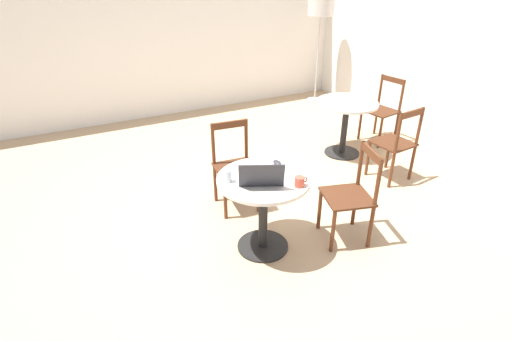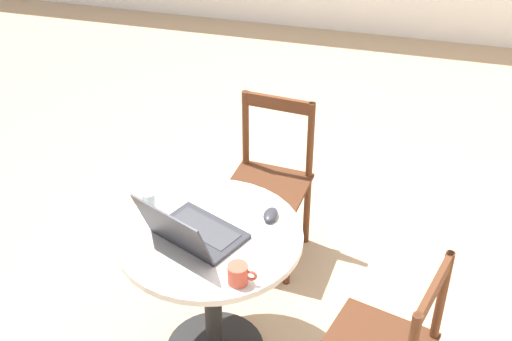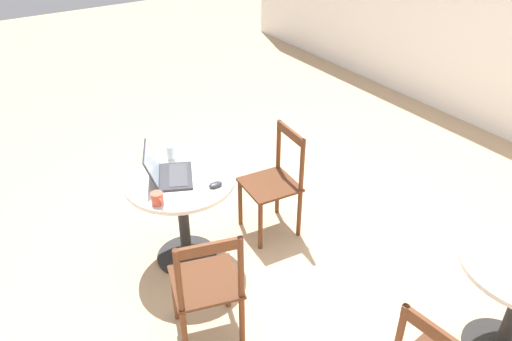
{
  "view_description": "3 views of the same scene",
  "coord_description": "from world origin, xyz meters",
  "px_view_note": "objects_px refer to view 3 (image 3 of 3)",
  "views": [
    {
      "loc": [
        -1.42,
        -3.09,
        2.31
      ],
      "look_at": [
        0.07,
        -0.15,
        0.55
      ],
      "focal_mm": 28.0,
      "sensor_mm": 36.0,
      "label": 1
    },
    {
      "loc": [
        0.66,
        -2.71,
        2.6
      ],
      "look_at": [
        -0.03,
        0.05,
        0.62
      ],
      "focal_mm": 50.0,
      "sensor_mm": 36.0,
      "label": 2
    },
    {
      "loc": [
        2.65,
        -1.73,
        2.6
      ],
      "look_at": [
        0.05,
        -0.02,
        0.66
      ],
      "focal_mm": 35.0,
      "sensor_mm": 36.0,
      "label": 3
    }
  ],
  "objects_px": {
    "mug": "(157,199)",
    "drinking_glass": "(170,152)",
    "chair_near_back": "(274,183)",
    "laptop": "(168,172)",
    "cafe_table_near": "(182,200)",
    "chair_near_right": "(207,287)",
    "mouse": "(215,185)"
  },
  "relations": [
    {
      "from": "cafe_table_near",
      "to": "mug",
      "type": "distance_m",
      "value": 0.38
    },
    {
      "from": "chair_near_back",
      "to": "chair_near_right",
      "type": "distance_m",
      "value": 1.2
    },
    {
      "from": "cafe_table_near",
      "to": "chair_near_right",
      "type": "distance_m",
      "value": 0.81
    },
    {
      "from": "laptop",
      "to": "mouse",
      "type": "height_order",
      "value": "laptop"
    },
    {
      "from": "cafe_table_near",
      "to": "laptop",
      "type": "xyz_separation_m",
      "value": [
        -0.06,
        -0.06,
        0.23
      ]
    },
    {
      "from": "mouse",
      "to": "drinking_glass",
      "type": "bearing_deg",
      "value": -169.58
    },
    {
      "from": "chair_near_back",
      "to": "chair_near_right",
      "type": "height_order",
      "value": "same"
    },
    {
      "from": "cafe_table_near",
      "to": "drinking_glass",
      "type": "relative_size",
      "value": 7.28
    },
    {
      "from": "mouse",
      "to": "mug",
      "type": "bearing_deg",
      "value": -93.95
    },
    {
      "from": "cafe_table_near",
      "to": "chair_near_back",
      "type": "distance_m",
      "value": 0.77
    },
    {
      "from": "cafe_table_near",
      "to": "mouse",
      "type": "distance_m",
      "value": 0.34
    },
    {
      "from": "mug",
      "to": "drinking_glass",
      "type": "height_order",
      "value": "drinking_glass"
    },
    {
      "from": "chair_near_back",
      "to": "laptop",
      "type": "bearing_deg",
      "value": -98.91
    },
    {
      "from": "chair_near_back",
      "to": "laptop",
      "type": "relative_size",
      "value": 1.96
    },
    {
      "from": "laptop",
      "to": "drinking_glass",
      "type": "bearing_deg",
      "value": 151.2
    },
    {
      "from": "cafe_table_near",
      "to": "chair_near_right",
      "type": "height_order",
      "value": "chair_near_right"
    },
    {
      "from": "laptop",
      "to": "drinking_glass",
      "type": "relative_size",
      "value": 4.24
    },
    {
      "from": "mouse",
      "to": "drinking_glass",
      "type": "height_order",
      "value": "drinking_glass"
    },
    {
      "from": "laptop",
      "to": "mug",
      "type": "height_order",
      "value": "laptop"
    },
    {
      "from": "chair_near_back",
      "to": "drinking_glass",
      "type": "xyz_separation_m",
      "value": [
        -0.36,
        -0.69,
        0.32
      ]
    },
    {
      "from": "laptop",
      "to": "drinking_glass",
      "type": "height_order",
      "value": "laptop"
    },
    {
      "from": "chair_near_back",
      "to": "mouse",
      "type": "bearing_deg",
      "value": -76.28
    },
    {
      "from": "mug",
      "to": "drinking_glass",
      "type": "relative_size",
      "value": 1.08
    },
    {
      "from": "chair_near_right",
      "to": "laptop",
      "type": "height_order",
      "value": "laptop"
    },
    {
      "from": "mug",
      "to": "mouse",
      "type": "bearing_deg",
      "value": 86.05
    },
    {
      "from": "cafe_table_near",
      "to": "chair_near_back",
      "type": "xyz_separation_m",
      "value": [
        0.07,
        0.76,
        -0.09
      ]
    },
    {
      "from": "chair_near_right",
      "to": "drinking_glass",
      "type": "bearing_deg",
      "value": 164.85
    },
    {
      "from": "mouse",
      "to": "chair_near_right",
      "type": "bearing_deg",
      "value": -34.63
    },
    {
      "from": "chair_near_right",
      "to": "laptop",
      "type": "bearing_deg",
      "value": 169.14
    },
    {
      "from": "chair_near_back",
      "to": "drinking_glass",
      "type": "height_order",
      "value": "chair_near_back"
    },
    {
      "from": "chair_near_back",
      "to": "mug",
      "type": "xyz_separation_m",
      "value": [
        0.12,
        -1.01,
        0.31
      ]
    },
    {
      "from": "chair_near_right",
      "to": "cafe_table_near",
      "type": "bearing_deg",
      "value": 164.19
    }
  ]
}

